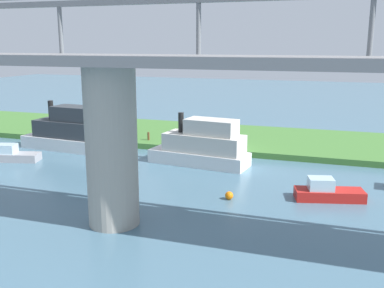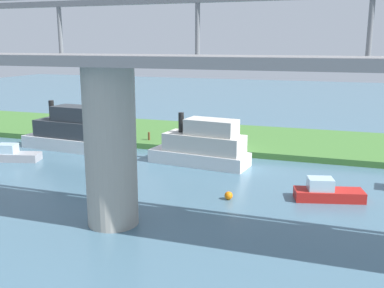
{
  "view_description": "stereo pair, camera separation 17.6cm",
  "coord_description": "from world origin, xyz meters",
  "px_view_note": "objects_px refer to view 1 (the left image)",
  "views": [
    {
      "loc": [
        -8.81,
        35.29,
        9.23
      ],
      "look_at": [
        1.38,
        5.0,
        2.0
      ],
      "focal_mm": 41.86,
      "sensor_mm": 36.0,
      "label": 1
    },
    {
      "loc": [
        -8.97,
        35.23,
        9.23
      ],
      "look_at": [
        1.38,
        5.0,
        2.0
      ],
      "focal_mm": 41.86,
      "sensor_mm": 36.0,
      "label": 2
    }
  ],
  "objects_px": {
    "bridge_pylon": "(112,147)",
    "motorboat_red": "(12,155)",
    "person_on_bank": "(233,134)",
    "houseboat_blue": "(327,192)",
    "riverboat_paddlewheel": "(70,132)",
    "motorboat_white": "(202,146)",
    "mooring_post": "(148,136)",
    "marker_buoy": "(229,195)"
  },
  "relations": [
    {
      "from": "bridge_pylon",
      "to": "motorboat_red",
      "type": "height_order",
      "value": "bridge_pylon"
    },
    {
      "from": "person_on_bank",
      "to": "houseboat_blue",
      "type": "bearing_deg",
      "value": 126.5
    },
    {
      "from": "riverboat_paddlewheel",
      "to": "motorboat_red",
      "type": "bearing_deg",
      "value": 66.97
    },
    {
      "from": "bridge_pylon",
      "to": "motorboat_red",
      "type": "bearing_deg",
      "value": -32.35
    },
    {
      "from": "motorboat_white",
      "to": "houseboat_blue",
      "type": "relative_size",
      "value": 1.86
    },
    {
      "from": "houseboat_blue",
      "to": "motorboat_red",
      "type": "relative_size",
      "value": 1.0
    },
    {
      "from": "riverboat_paddlewheel",
      "to": "houseboat_blue",
      "type": "bearing_deg",
      "value": 163.75
    },
    {
      "from": "person_on_bank",
      "to": "riverboat_paddlewheel",
      "type": "xyz_separation_m",
      "value": [
        13.54,
        5.19,
        0.37
      ]
    },
    {
      "from": "mooring_post",
      "to": "motorboat_red",
      "type": "xyz_separation_m",
      "value": [
        8.1,
        8.58,
        -0.38
      ]
    },
    {
      "from": "houseboat_blue",
      "to": "riverboat_paddlewheel",
      "type": "distance_m",
      "value": 23.11
    },
    {
      "from": "motorboat_white",
      "to": "riverboat_paddlewheel",
      "type": "distance_m",
      "value": 12.69
    },
    {
      "from": "houseboat_blue",
      "to": "riverboat_paddlewheel",
      "type": "relative_size",
      "value": 0.5
    },
    {
      "from": "houseboat_blue",
      "to": "motorboat_red",
      "type": "distance_m",
      "value": 24.33
    },
    {
      "from": "bridge_pylon",
      "to": "riverboat_paddlewheel",
      "type": "distance_m",
      "value": 18.31
    },
    {
      "from": "riverboat_paddlewheel",
      "to": "marker_buoy",
      "type": "xyz_separation_m",
      "value": [
        -16.56,
        8.32,
        -1.32
      ]
    },
    {
      "from": "person_on_bank",
      "to": "motorboat_white",
      "type": "distance_m",
      "value": 6.46
    },
    {
      "from": "motorboat_white",
      "to": "riverboat_paddlewheel",
      "type": "height_order",
      "value": "riverboat_paddlewheel"
    },
    {
      "from": "person_on_bank",
      "to": "marker_buoy",
      "type": "height_order",
      "value": "person_on_bank"
    },
    {
      "from": "motorboat_red",
      "to": "riverboat_paddlewheel",
      "type": "xyz_separation_m",
      "value": [
        -2.13,
        -5.01,
        1.09
      ]
    },
    {
      "from": "person_on_bank",
      "to": "riverboat_paddlewheel",
      "type": "bearing_deg",
      "value": 20.97
    },
    {
      "from": "riverboat_paddlewheel",
      "to": "mooring_post",
      "type": "bearing_deg",
      "value": -149.15
    },
    {
      "from": "bridge_pylon",
      "to": "houseboat_blue",
      "type": "bearing_deg",
      "value": -144.74
    },
    {
      "from": "person_on_bank",
      "to": "marker_buoy",
      "type": "bearing_deg",
      "value": 102.61
    },
    {
      "from": "riverboat_paddlewheel",
      "to": "person_on_bank",
      "type": "bearing_deg",
      "value": -159.03
    },
    {
      "from": "mooring_post",
      "to": "motorboat_red",
      "type": "bearing_deg",
      "value": 46.63
    },
    {
      "from": "bridge_pylon",
      "to": "person_on_bank",
      "type": "bearing_deg",
      "value": -95.34
    },
    {
      "from": "bridge_pylon",
      "to": "marker_buoy",
      "type": "bearing_deg",
      "value": -131.17
    },
    {
      "from": "bridge_pylon",
      "to": "riverboat_paddlewheel",
      "type": "relative_size",
      "value": 0.96
    },
    {
      "from": "mooring_post",
      "to": "riverboat_paddlewheel",
      "type": "bearing_deg",
      "value": 30.85
    },
    {
      "from": "bridge_pylon",
      "to": "houseboat_blue",
      "type": "height_order",
      "value": "bridge_pylon"
    },
    {
      "from": "person_on_bank",
      "to": "bridge_pylon",
      "type": "bearing_deg",
      "value": 84.66
    },
    {
      "from": "motorboat_white",
      "to": "person_on_bank",
      "type": "bearing_deg",
      "value": -98.11
    },
    {
      "from": "riverboat_paddlewheel",
      "to": "marker_buoy",
      "type": "height_order",
      "value": "riverboat_paddlewheel"
    },
    {
      "from": "person_on_bank",
      "to": "motorboat_red",
      "type": "xyz_separation_m",
      "value": [
        15.67,
        10.2,
        -0.72
      ]
    },
    {
      "from": "motorboat_red",
      "to": "riverboat_paddlewheel",
      "type": "relative_size",
      "value": 0.5
    },
    {
      "from": "motorboat_white",
      "to": "houseboat_blue",
      "type": "distance_m",
      "value": 10.93
    },
    {
      "from": "mooring_post",
      "to": "houseboat_blue",
      "type": "bearing_deg",
      "value": 148.22
    },
    {
      "from": "bridge_pylon",
      "to": "motorboat_white",
      "type": "bearing_deg",
      "value": -93.93
    },
    {
      "from": "motorboat_white",
      "to": "riverboat_paddlewheel",
      "type": "relative_size",
      "value": 0.94
    },
    {
      "from": "houseboat_blue",
      "to": "marker_buoy",
      "type": "height_order",
      "value": "houseboat_blue"
    },
    {
      "from": "riverboat_paddlewheel",
      "to": "marker_buoy",
      "type": "bearing_deg",
      "value": 153.32
    },
    {
      "from": "mooring_post",
      "to": "person_on_bank",
      "type": "bearing_deg",
      "value": -167.9
    }
  ]
}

